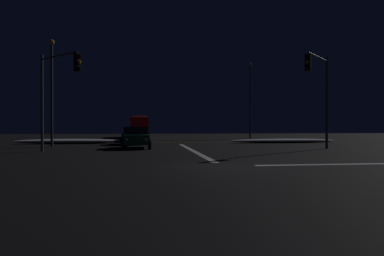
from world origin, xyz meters
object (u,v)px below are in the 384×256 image
Objects in this scene: sedan_black at (133,135)px; sedan_silver at (138,134)px; box_truck at (140,125)px; traffic_signal_ne at (320,84)px; sedan_red at (137,133)px; traffic_signal_nw at (56,83)px; sedan_green at (137,137)px; streetlamp_right_far at (250,95)px; streetlamp_left_near at (52,84)px.

sedan_black is 5.57m from sedan_silver.
box_truck is at bearing 89.17° from sedan_black.
sedan_red is at bearing 121.00° from traffic_signal_ne.
traffic_signal_nw reaches higher than sedan_black.
sedan_silver is 6.27m from sedan_red.
sedan_green is 0.44× the size of streetlamp_right_far.
sedan_black is at bearing -138.43° from streetlamp_right_far.
streetlamp_left_near is (-20.81, -16.00, -0.74)m from streetlamp_right_far.
sedan_green is at bearing -20.72° from streetlamp_left_near.
sedan_silver is 14.06m from box_truck.
sedan_red is at bearing 78.30° from traffic_signal_nw.
box_truck reaches higher than sedan_red.
traffic_signal_ne is 17.14m from traffic_signal_nw.
sedan_silver is (-0.17, 11.15, 0.00)m from sedan_green.
sedan_silver is at bearing 129.91° from traffic_signal_ne.
box_truck reaches higher than sedan_green.
streetlamp_left_near is (-6.68, 2.53, 4.09)m from sedan_green.
sedan_red is (0.05, 11.83, 0.00)m from sedan_black.
sedan_green is 1.00× the size of sedan_silver.
box_truck is 1.26× the size of traffic_signal_ne.
sedan_silver is 0.52× the size of box_truck.
sedan_red is (-0.42, 17.41, 0.00)m from sedan_green.
sedan_silver is at bearing -152.69° from streetlamp_right_far.
streetlamp_left_near reaches higher than traffic_signal_ne.
traffic_signal_ne is (12.49, -14.93, 3.69)m from sedan_silver.
sedan_green is 25.19m from box_truck.
streetlamp_right_far reaches higher than traffic_signal_ne.
box_truck is 0.84× the size of streetlamp_right_far.
streetlamp_right_far reaches higher than box_truck.
streetlamp_left_near is (-6.27, -14.89, 4.09)m from sedan_red.
box_truck is at bearing 155.08° from streetlamp_right_far.
sedan_black is at bearing -90.22° from sedan_red.
box_truck is at bearing 90.05° from sedan_silver.
streetlamp_right_far is (14.59, 12.94, 4.83)m from sedan_black.
sedan_green is 23.79m from streetlamp_right_far.
sedan_black is 0.44× the size of streetlamp_right_far.
traffic_signal_nw is at bearing -101.70° from sedan_red.
sedan_green and sedan_silver have the same top height.
sedan_black is 1.00× the size of sedan_red.
sedan_red is at bearing 67.17° from streetlamp_left_near.
traffic_signal_nw is (-4.82, -3.84, 3.48)m from sedan_green.
sedan_green is at bearing -89.12° from sedan_silver.
sedan_red is 0.70× the size of traffic_signal_nw.
box_truck is (0.28, 19.59, 0.91)m from sedan_black.
sedan_green is at bearing -85.25° from sedan_black.
streetlamp_right_far is (1.81, 22.31, 1.14)m from traffic_signal_ne.
streetlamp_left_near reaches higher than sedan_silver.
traffic_signal_nw is (-4.40, -21.25, 3.48)m from sedan_red.
traffic_signal_nw is (-17.13, -0.06, -0.21)m from traffic_signal_ne.
streetlamp_left_near is (-6.51, -8.62, 4.09)m from sedan_silver.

